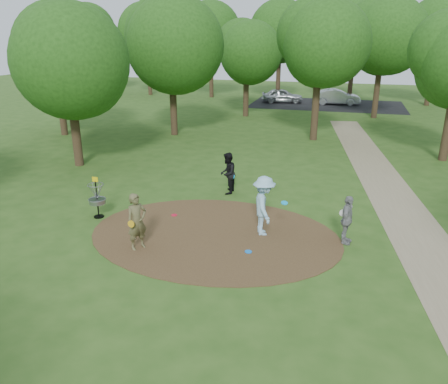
# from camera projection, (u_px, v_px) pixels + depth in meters

# --- Properties ---
(ground) EXTENTS (100.00, 100.00, 0.00)m
(ground) POSITION_uv_depth(u_px,v_px,m) (214.00, 235.00, 14.54)
(ground) COLOR #2D5119
(ground) RESTS_ON ground
(dirt_clearing) EXTENTS (8.40, 8.40, 0.02)m
(dirt_clearing) POSITION_uv_depth(u_px,v_px,m) (214.00, 235.00, 14.53)
(dirt_clearing) COLOR #47301C
(dirt_clearing) RESTS_ON ground
(footpath) EXTENTS (7.55, 39.89, 0.01)m
(footpath) POSITION_uv_depth(u_px,v_px,m) (416.00, 232.00, 14.70)
(footpath) COLOR #8C7A5B
(footpath) RESTS_ON ground
(parking_lot) EXTENTS (14.00, 8.00, 0.01)m
(parking_lot) POSITION_uv_depth(u_px,v_px,m) (327.00, 105.00, 41.17)
(parking_lot) COLOR black
(parking_lot) RESTS_ON ground
(player_observer_with_disc) EXTENTS (0.73, 0.79, 1.81)m
(player_observer_with_disc) POSITION_uv_depth(u_px,v_px,m) (137.00, 222.00, 13.32)
(player_observer_with_disc) COLOR brown
(player_observer_with_disc) RESTS_ON ground
(player_throwing_with_disc) EXTENTS (1.39, 1.48, 2.01)m
(player_throwing_with_disc) POSITION_uv_depth(u_px,v_px,m) (264.00, 206.00, 14.28)
(player_throwing_with_disc) COLOR #9CCEE9
(player_throwing_with_disc) RESTS_ON ground
(player_walking_with_disc) EXTENTS (0.69, 0.87, 1.74)m
(player_walking_with_disc) POSITION_uv_depth(u_px,v_px,m) (228.00, 173.00, 18.04)
(player_walking_with_disc) COLOR black
(player_walking_with_disc) RESTS_ON ground
(player_waiting_with_disc) EXTENTS (0.56, 0.99, 1.59)m
(player_waiting_with_disc) POSITION_uv_depth(u_px,v_px,m) (347.00, 220.00, 13.71)
(player_waiting_with_disc) COLOR gray
(player_waiting_with_disc) RESTS_ON ground
(disc_ground_blue) EXTENTS (0.22, 0.22, 0.02)m
(disc_ground_blue) POSITION_uv_depth(u_px,v_px,m) (248.00, 252.00, 13.35)
(disc_ground_blue) COLOR #0E77F0
(disc_ground_blue) RESTS_ON dirt_clearing
(disc_ground_red) EXTENTS (0.22, 0.22, 0.02)m
(disc_ground_red) POSITION_uv_depth(u_px,v_px,m) (174.00, 215.00, 16.04)
(disc_ground_red) COLOR red
(disc_ground_red) RESTS_ON dirt_clearing
(car_left) EXTENTS (4.15, 2.30, 1.34)m
(car_left) POSITION_uv_depth(u_px,v_px,m) (282.00, 96.00, 42.03)
(car_left) COLOR #A7ACAF
(car_left) RESTS_ON ground
(car_right) EXTENTS (4.45, 2.03, 1.42)m
(car_right) POSITION_uv_depth(u_px,v_px,m) (336.00, 97.00, 40.93)
(car_right) COLOR #ADB1B5
(car_right) RESTS_ON ground
(disc_golf_basket) EXTENTS (0.63, 0.63, 1.54)m
(disc_golf_basket) POSITION_uv_depth(u_px,v_px,m) (97.00, 195.00, 15.65)
(disc_golf_basket) COLOR black
(disc_golf_basket) RESTS_ON ground
(tree_ring) EXTENTS (37.07, 45.26, 8.77)m
(tree_ring) POSITION_uv_depth(u_px,v_px,m) (276.00, 60.00, 21.04)
(tree_ring) COLOR #332316
(tree_ring) RESTS_ON ground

